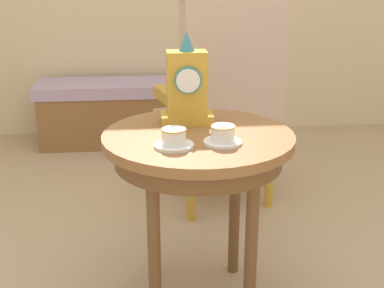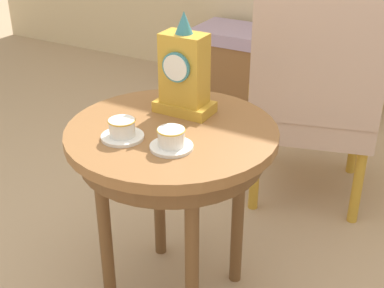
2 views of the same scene
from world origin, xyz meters
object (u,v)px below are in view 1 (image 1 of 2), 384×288
object	(u,v)px
teacup_left	(174,139)
window_bench	(119,112)
side_table	(198,156)
mantel_clock	(187,87)
teacup_right	(223,136)
armchair	(223,96)

from	to	relation	value
teacup_left	window_bench	size ratio (longest dim) A/B	0.12
side_table	mantel_clock	size ratio (longest dim) A/B	2.00
teacup_left	mantel_clock	xyz separation A→B (m)	(0.06, 0.26, 0.11)
teacup_left	mantel_clock	world-z (taller)	mantel_clock
mantel_clock	teacup_right	bearing A→B (deg)	-68.16
side_table	armchair	bearing A→B (deg)	75.29
teacup_right	window_bench	distance (m)	2.11
teacup_left	teacup_right	distance (m)	0.16
teacup_left	mantel_clock	size ratio (longest dim) A/B	0.39
side_table	mantel_clock	xyz separation A→B (m)	(-0.03, 0.13, 0.22)
teacup_right	armchair	distance (m)	0.94
side_table	armchair	size ratio (longest dim) A/B	0.59
teacup_right	mantel_clock	bearing A→B (deg)	111.84
side_table	window_bench	bearing A→B (deg)	100.79
teacup_left	armchair	world-z (taller)	armchair
teacup_left	teacup_right	size ratio (longest dim) A/B	1.02
teacup_left	mantel_clock	bearing A→B (deg)	76.04
armchair	window_bench	xyz separation A→B (m)	(-0.57, 1.08, -0.37)
side_table	mantel_clock	bearing A→B (deg)	102.63
teacup_left	armchair	distance (m)	1.00
teacup_right	window_bench	world-z (taller)	teacup_right
mantel_clock	window_bench	world-z (taller)	mantel_clock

